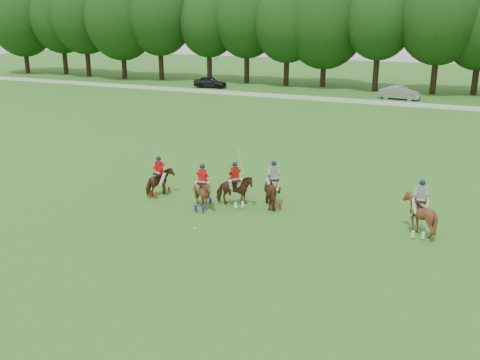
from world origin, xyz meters
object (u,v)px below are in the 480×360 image
at_px(car_mid, 400,93).
at_px(polo_red_b, 235,190).
at_px(car_left, 210,82).
at_px(polo_red_c, 203,193).
at_px(polo_red_a, 160,182).
at_px(polo_stripe_b, 419,214).
at_px(polo_ball, 195,228).
at_px(polo_stripe_a, 273,190).

relative_size(car_mid, polo_red_b, 1.56).
bearing_deg(polo_red_b, car_left, 118.64).
distance_m(car_left, polo_red_c, 43.89).
xyz_separation_m(car_mid, polo_red_a, (-6.75, -38.41, 0.04)).
height_order(car_mid, polo_red_c, polo_red_c).
distance_m(polo_red_a, polo_red_b, 4.23).
relative_size(polo_red_c, polo_stripe_b, 0.93).
height_order(car_mid, polo_ball, car_mid).
xyz_separation_m(polo_red_b, polo_red_c, (-1.23, -1.06, 0.01)).
bearing_deg(polo_red_a, polo_red_c, -15.76).
relative_size(car_mid, polo_red_c, 1.91).
xyz_separation_m(polo_stripe_b, polo_ball, (-9.07, -3.47, -0.86)).
bearing_deg(polo_red_c, polo_stripe_b, 5.95).
distance_m(car_left, car_mid, 23.39).
bearing_deg(car_left, polo_red_a, -163.40).
bearing_deg(polo_stripe_a, polo_red_a, -171.80).
distance_m(polo_red_a, polo_stripe_b, 12.97).
distance_m(car_mid, polo_stripe_b, 38.72).
relative_size(car_left, polo_stripe_b, 1.71).
xyz_separation_m(polo_red_a, polo_red_b, (4.23, 0.21, 0.05)).
height_order(polo_red_b, polo_stripe_b, polo_red_b).
distance_m(car_mid, polo_ball, 41.79).
bearing_deg(car_mid, polo_red_c, 179.05).
bearing_deg(polo_red_b, polo_stripe_b, -0.14).
height_order(polo_red_a, polo_stripe_a, polo_stripe_a).
xyz_separation_m(polo_red_b, polo_ball, (-0.34, -3.49, -0.75)).
height_order(polo_red_a, polo_stripe_b, polo_stripe_b).
xyz_separation_m(car_left, polo_stripe_b, (29.60, -38.22, 0.19)).
bearing_deg(polo_stripe_a, polo_red_c, -150.45).
distance_m(polo_red_c, polo_stripe_a, 3.48).
distance_m(polo_red_c, polo_ball, 2.70).
xyz_separation_m(car_mid, polo_stripe_a, (-0.73, -37.54, 0.13)).
height_order(car_left, polo_stripe_b, polo_stripe_b).
bearing_deg(polo_red_a, car_left, 113.42).
height_order(polo_stripe_a, polo_ball, polo_stripe_a).
xyz_separation_m(polo_red_a, polo_ball, (3.89, -3.28, -0.71)).
relative_size(polo_stripe_a, polo_ball, 25.95).
relative_size(polo_red_b, polo_ball, 31.03).
distance_m(polo_stripe_a, polo_stripe_b, 6.98).
height_order(polo_stripe_b, polo_ball, polo_stripe_b).
distance_m(car_mid, polo_red_c, 39.43).
xyz_separation_m(car_mid, polo_ball, (-2.86, -41.69, -0.67)).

